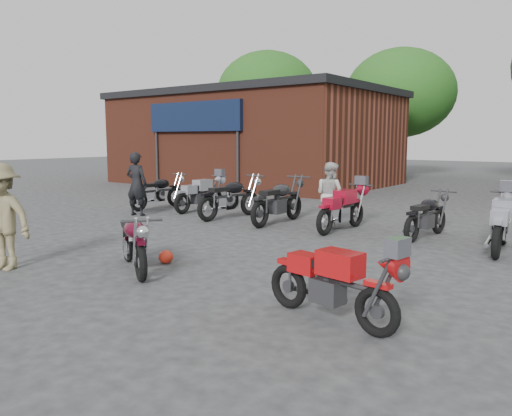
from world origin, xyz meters
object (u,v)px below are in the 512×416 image
Objects in this scene: helmet at (166,257)px; row_bike_0 at (158,190)px; row_bike_1 at (200,192)px; vintage_motorcycle at (134,239)px; row_bike_4 at (342,207)px; sportbike at (332,279)px; row_bike_3 at (279,199)px; person_dark at (137,184)px; person_light at (330,195)px; row_bike_6 at (502,221)px; row_bike_2 at (231,195)px; person_tan at (1,217)px; row_bike_5 at (427,213)px.

row_bike_0 reaches higher than helmet.
vintage_motorcycle is at bearing -145.65° from row_bike_1.
sportbike is at bearing -151.35° from row_bike_4.
person_dark is at bearing 106.04° from row_bike_3.
helmet is 5.69m from person_dark.
person_dark is at bearing 170.42° from vintage_motorcycle.
person_light reaches higher than row_bike_4.
row_bike_1 is 0.88× the size of row_bike_3.
person_dark is (-4.62, 3.23, 0.75)m from helmet.
helmet is 0.13× the size of row_bike_0.
row_bike_3 is (-0.77, 4.49, 0.51)m from helmet.
vintage_motorcycle is 5.52m from person_light.
row_bike_0 is 0.96× the size of row_bike_6.
vintage_motorcycle is at bearing -132.87° from row_bike_0.
person_light is (-3.08, 5.58, 0.26)m from sportbike.
helmet is 0.12× the size of row_bike_2.
person_light is (5.09, 1.60, -0.09)m from person_dark.
row_bike_2 reaches higher than row_bike_6.
row_bike_2 is 0.98× the size of row_bike_3.
row_bike_3 reaches higher than row_bike_6.
row_bike_2 is 6.57m from row_bike_6.
person_light reaches higher than row_bike_3.
person_tan reaches higher than row_bike_5.
person_dark is at bearing -154.52° from row_bike_0.
person_dark is 9.01m from row_bike_6.
person_dark reaches higher than row_bike_6.
row_bike_2 reaches higher than sportbike.
row_bike_2 is at bearing -168.48° from person_dark.
person_tan reaches higher than row_bike_1.
vintage_motorcycle is 0.97× the size of row_bike_1.
person_tan reaches higher than vintage_motorcycle.
row_bike_6 is (0.77, 5.14, 0.07)m from sportbike.
person_tan is at bearing -169.00° from row_bike_2.
row_bike_0 is 1.06× the size of row_bike_5.
row_bike_0 is at bearing 158.60° from sportbike.
row_bike_6 is at bearing 80.09° from vintage_motorcycle.
vintage_motorcycle is 5.27m from row_bike_4.
helmet is 0.12× the size of row_bike_6.
vintage_motorcycle is 3.56m from sportbike.
person_light is at bearing -177.46° from person_dark.
helmet is at bearing 130.07° from person_dark.
row_bike_2 reaches higher than row_bike_0.
row_bike_4 reaches higher than row_bike_5.
sportbike is 0.82× the size of row_bike_3.
person_dark is 1.86m from row_bike_1.
row_bike_4 is at bearing 81.99° from row_bike_6.
row_bike_6 is at bearing -83.32° from row_bike_2.
person_dark is 0.91× the size of row_bike_1.
row_bike_6 is (3.35, -0.12, 0.02)m from row_bike_4.
person_tan is at bearing -115.71° from vintage_motorcycle.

